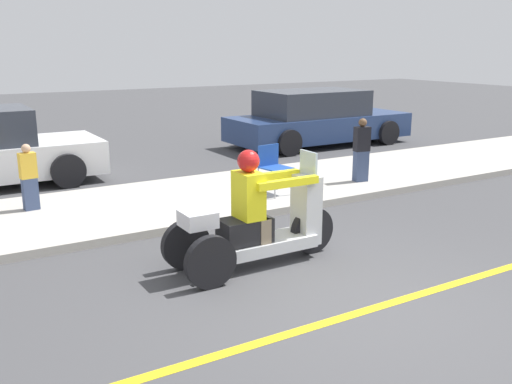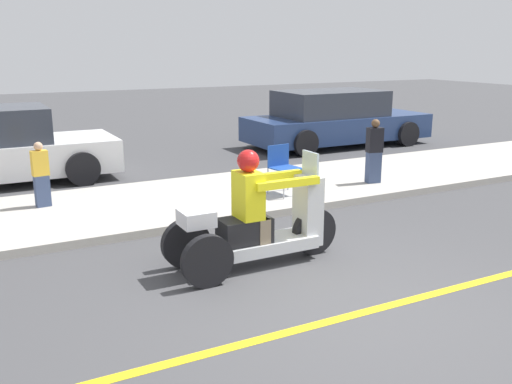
{
  "view_description": "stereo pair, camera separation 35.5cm",
  "coord_description": "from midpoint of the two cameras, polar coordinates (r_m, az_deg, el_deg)",
  "views": [
    {
      "loc": [
        -3.67,
        -3.91,
        2.57
      ],
      "look_at": [
        -0.37,
        1.62,
        0.91
      ],
      "focal_mm": 40.0,
      "sensor_mm": 36.0,
      "label": 1
    },
    {
      "loc": [
        -3.36,
        -4.09,
        2.57
      ],
      "look_at": [
        -0.37,
        1.62,
        0.91
      ],
      "focal_mm": 40.0,
      "sensor_mm": 36.0,
      "label": 2
    }
  ],
  "objects": [
    {
      "name": "sidewalk_strip",
      "position": [
        9.62,
        -8.3,
        -0.83
      ],
      "size": [
        28.0,
        2.8,
        0.12
      ],
      "color": "#B2ADA3",
      "rests_on": "ground"
    },
    {
      "name": "motorcycle_trike",
      "position": [
        6.76,
        -1.49,
        -3.3
      ],
      "size": [
        2.19,
        0.75,
        1.42
      ],
      "color": "black",
      "rests_on": "ground"
    },
    {
      "name": "lane_stripe",
      "position": [
        5.7,
        6.74,
        -12.42
      ],
      "size": [
        24.0,
        0.12,
        0.01
      ],
      "color": "gold",
      "rests_on": "ground"
    },
    {
      "name": "spectator_with_child",
      "position": [
        9.38,
        -22.78,
        1.26
      ],
      "size": [
        0.26,
        0.18,
        1.02
      ],
      "color": "#38476B",
      "rests_on": "sidewalk_strip"
    },
    {
      "name": "ground_plane",
      "position": [
        5.91,
        9.62,
        -11.54
      ],
      "size": [
        60.0,
        60.0,
        0.0
      ],
      "primitive_type": "plane",
      "color": "#424244"
    },
    {
      "name": "folding_chair_curbside",
      "position": [
        9.65,
        0.64,
        2.82
      ],
      "size": [
        0.52,
        0.52,
        0.82
      ],
      "color": "#A5A8AD",
      "rests_on": "sidewalk_strip"
    },
    {
      "name": "spectator_end_of_line",
      "position": [
        10.65,
        9.56,
        4.04
      ],
      "size": [
        0.31,
        0.22,
        1.17
      ],
      "color": "#38476B",
      "rests_on": "sidewalk_strip"
    },
    {
      "name": "parked_car_lot_left",
      "position": [
        15.19,
        5.42,
        7.26
      ],
      "size": [
        4.88,
        2.08,
        1.44
      ],
      "color": "navy",
      "rests_on": "ground"
    }
  ]
}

